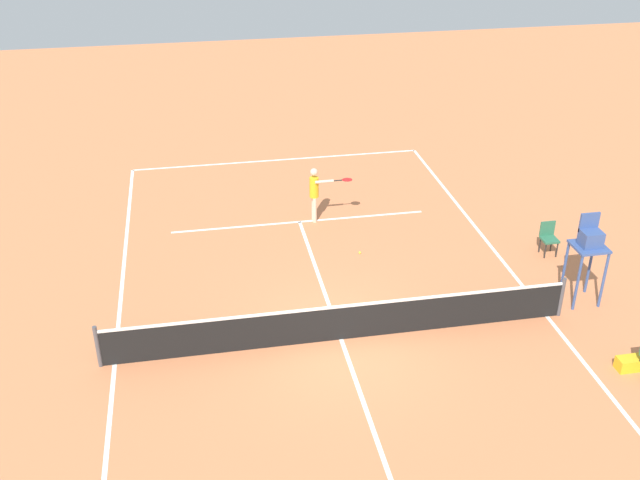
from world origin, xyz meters
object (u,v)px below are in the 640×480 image
at_px(tennis_ball, 360,253).
at_px(equipment_bag, 633,363).
at_px(player_serving, 316,190).
at_px(umpire_chair, 589,245).
at_px(courtside_chair_mid, 549,237).

bearing_deg(tennis_ball, equipment_bag, 127.83).
relative_size(player_serving, equipment_bag, 2.30).
xyz_separation_m(tennis_ball, equipment_bag, (-4.81, 6.20, 0.12)).
bearing_deg(player_serving, equipment_bag, 32.96).
height_order(tennis_ball, umpire_chair, umpire_chair).
bearing_deg(tennis_ball, courtside_chair_mid, 169.84).
xyz_separation_m(player_serving, courtside_chair_mid, (-6.12, 3.24, -0.51)).
distance_m(umpire_chair, equipment_bag, 3.18).
xyz_separation_m(umpire_chair, courtside_chair_mid, (-0.27, -2.44, -1.07)).
distance_m(tennis_ball, umpire_chair, 6.22).
bearing_deg(player_serving, umpire_chair, 45.08).
bearing_deg(equipment_bag, courtside_chair_mid, -94.82).
distance_m(player_serving, tennis_ball, 2.65).
relative_size(courtside_chair_mid, equipment_bag, 1.25).
height_order(umpire_chair, equipment_bag, umpire_chair).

